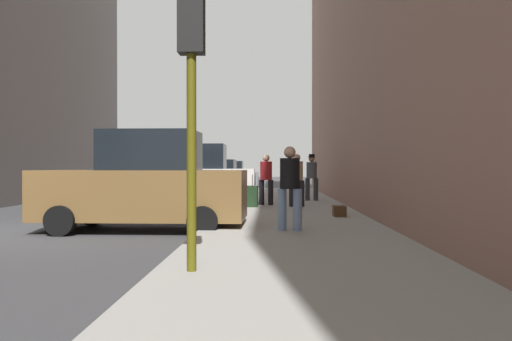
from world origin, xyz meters
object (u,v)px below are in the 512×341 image
parked_red_hatchback (213,179)px  traffic_light (192,61)px  parked_white_van (192,178)px  pedestrian_in_jeans (290,184)px  rolling_suitcase (252,196)px  pedestrian_with_beanie (312,175)px  parked_gray_coupe (225,176)px  pedestrian_in_tan_coat (297,177)px  parked_bronze_suv (145,185)px  duffel_bag (339,211)px  pedestrian_in_red_jacket (266,177)px  fire_hydrant (240,195)px

parked_red_hatchback → traffic_light: size_ratio=1.18×
parked_white_van → pedestrian_in_jeans: 8.42m
rolling_suitcase → pedestrian_with_beanie: bearing=54.1°
parked_gray_coupe → rolling_suitcase: 14.90m
pedestrian_in_tan_coat → parked_white_van: bearing=155.6°
parked_bronze_suv → rolling_suitcase: parked_bronze_suv is taller
parked_red_hatchback → pedestrian_with_beanie: pedestrian_with_beanie is taller
parked_bronze_suv → pedestrian_in_tan_coat: 6.28m
pedestrian_in_tan_coat → duffel_bag: (0.95, -3.17, -0.81)m
pedestrian_with_beanie → parked_white_van: bearing=-164.5°
parked_white_van → parked_gray_coupe: bearing=90.0°
rolling_suitcase → pedestrian_in_tan_coat: bearing=3.5°
parked_white_van → pedestrian_in_red_jacket: 2.88m
parked_white_van → fire_hydrant: (1.80, -1.34, -0.54)m
parked_white_van → parked_gray_coupe: (0.00, 12.96, -0.18)m
parked_gray_coupe → pedestrian_with_beanie: bearing=-69.4°
pedestrian_in_red_jacket → fire_hydrant: bearing=-161.2°
fire_hydrant → pedestrian_in_red_jacket: 1.11m
parked_white_van → pedestrian_with_beanie: (4.41, 1.22, 0.10)m
parked_white_van → parked_gray_coupe: size_ratio=1.10×
rolling_suitcase → traffic_light: bearing=-92.2°
parked_bronze_suv → pedestrian_in_red_jacket: bearing=64.9°
parked_red_hatchback → traffic_light: traffic_light is taller
parked_bronze_suv → rolling_suitcase: 5.50m
traffic_light → parked_gray_coupe: bearing=94.3°
traffic_light → pedestrian_with_beanie: traffic_light is taller
pedestrian_in_tan_coat → pedestrian_in_jeans: 6.12m
duffel_bag → traffic_light: bearing=-112.0°
fire_hydrant → traffic_light: bearing=-89.7°
parked_white_van → pedestrian_with_beanie: bearing=15.5°
pedestrian_in_red_jacket → pedestrian_with_beanie: bearing=52.7°
fire_hydrant → pedestrian_in_jeans: size_ratio=0.41×
parked_bronze_suv → pedestrian_in_tan_coat: size_ratio=2.71×
parked_red_hatchback → rolling_suitcase: 8.46m
parked_white_van → pedestrian_in_jeans: (3.23, -7.78, 0.07)m
parked_red_hatchback → rolling_suitcase: size_ratio=4.09×
traffic_light → pedestrian_with_beanie: 13.30m
parked_gray_coupe → fire_hydrant: 14.42m
pedestrian_in_tan_coat → pedestrian_in_jeans: same height
parked_white_van → pedestrian_with_beanie: parked_white_van is taller
pedestrian_in_jeans → duffel_bag: bearing=64.4°
pedestrian_in_red_jacket → pedestrian_in_tan_coat: 1.18m
pedestrian_in_jeans → parked_red_hatchback: bearing=102.8°
traffic_light → pedestrian_with_beanie: bearing=78.9°
parked_white_van → pedestrian_with_beanie: size_ratio=2.60×
pedestrian_in_tan_coat → duffel_bag: 3.41m
pedestrian_with_beanie → rolling_suitcase: pedestrian_with_beanie is taller
parked_red_hatchback → duffel_bag: (4.63, -11.23, -0.56)m
parked_gray_coupe → traffic_light: traffic_light is taller
parked_bronze_suv → pedestrian_in_tan_coat: bearing=54.1°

